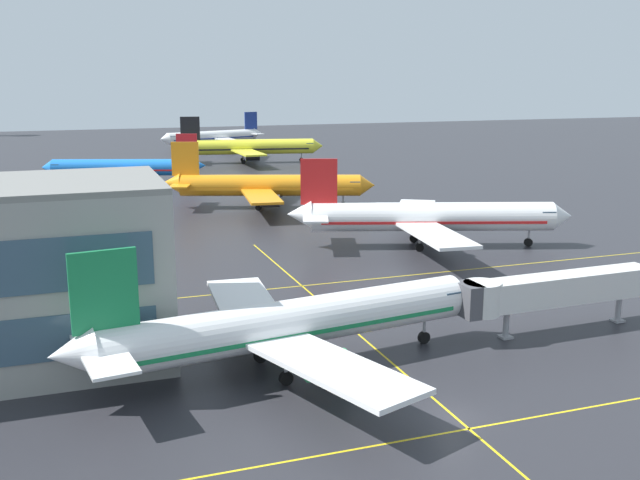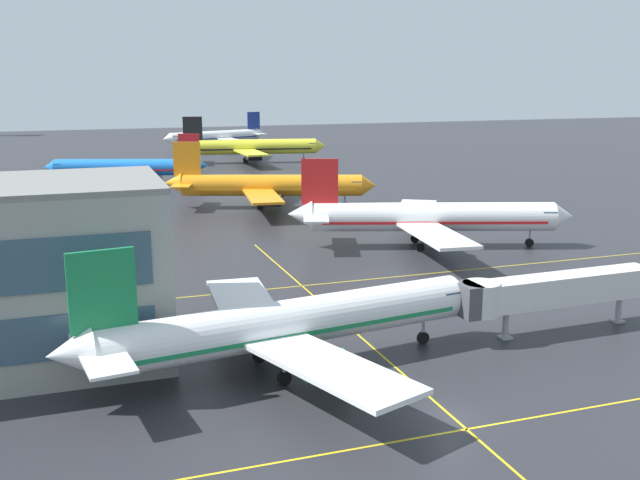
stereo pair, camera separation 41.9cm
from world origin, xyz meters
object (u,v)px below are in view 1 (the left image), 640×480
(airliner_front_gate, at_px, (289,324))
(airliner_distant_taxiway, at_px, (214,137))
(jet_bridge, at_px, (544,291))
(airliner_second_row, at_px, (428,217))
(airliner_far_left_stand, at_px, (125,168))
(airliner_third_row, at_px, (267,186))
(airliner_far_right_stand, at_px, (249,147))

(airliner_front_gate, distance_m, airliner_distant_taxiway, 186.91)
(airliner_distant_taxiway, height_order, jet_bridge, airliner_distant_taxiway)
(airliner_second_row, relative_size, airliner_distant_taxiway, 1.07)
(airliner_far_left_stand, distance_m, jet_bridge, 113.87)
(airliner_third_row, distance_m, airliner_far_left_stand, 43.81)
(airliner_third_row, xyz_separation_m, airliner_far_left_stand, (-21.82, 37.99, -0.27))
(airliner_third_row, distance_m, airliner_distant_taxiway, 112.11)
(airliner_second_row, distance_m, airliner_far_left_stand, 82.91)
(airliner_far_left_stand, bearing_deg, airliner_front_gate, -88.21)
(airliner_far_left_stand, bearing_deg, airliner_second_row, -65.22)
(airliner_far_right_stand, relative_size, airliner_distant_taxiway, 1.12)
(airliner_third_row, bearing_deg, airliner_front_gate, -104.13)
(airliner_distant_taxiway, bearing_deg, jet_bridge, -91.87)
(airliner_second_row, bearing_deg, airliner_far_left_stand, 114.78)
(airliner_far_left_stand, xyz_separation_m, airliner_far_right_stand, (35.57, 31.26, 0.52))
(airliner_second_row, distance_m, airliner_far_right_stand, 106.54)
(airliner_third_row, bearing_deg, airliner_far_right_stand, 78.77)
(airliner_distant_taxiway, bearing_deg, airliner_far_right_stand, -88.43)
(airliner_front_gate, xyz_separation_m, airliner_second_row, (31.29, 35.64, 0.26))
(airliner_front_gate, relative_size, airliner_third_row, 1.00)
(airliner_far_right_stand, distance_m, airliner_distant_taxiway, 42.16)
(airliner_far_left_stand, bearing_deg, airliner_far_right_stand, 41.31)
(airliner_front_gate, height_order, airliner_distant_taxiway, airliner_front_gate)
(airliner_third_row, height_order, airliner_distant_taxiway, airliner_third_row)
(airliner_third_row, relative_size, airliner_far_right_stand, 0.92)
(airliner_far_left_stand, bearing_deg, airliner_third_row, -60.13)
(airliner_far_right_stand, height_order, airliner_distant_taxiway, airliner_far_right_stand)
(jet_bridge, bearing_deg, airliner_far_left_stand, 104.46)
(airliner_far_right_stand, xyz_separation_m, airliner_distant_taxiway, (-1.16, 42.15, -0.40))
(airliner_far_left_stand, relative_size, airliner_distant_taxiway, 0.96)
(airliner_front_gate, bearing_deg, jet_bridge, 1.50)
(airliner_third_row, bearing_deg, airliner_distant_taxiway, 83.55)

